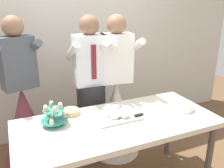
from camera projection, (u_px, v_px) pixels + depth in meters
rear_wall at (73, 28)px, 3.12m from camera, size 5.20×0.10×2.90m
dessert_table at (118, 128)px, 2.15m from camera, size 1.80×0.80×0.78m
cupcake_stand at (54, 116)px, 2.04m from camera, size 0.23×0.23×0.21m
main_cake_tray at (116, 113)px, 2.18m from camera, size 0.44×0.31×0.13m
plate_stack at (183, 107)px, 2.33m from camera, size 0.19×0.20×0.07m
round_cake at (71, 113)px, 2.22m from camera, size 0.24×0.24×0.06m
person_groom at (91, 99)px, 2.69m from camera, size 0.48×0.51×1.66m
person_bride at (116, 109)px, 2.82m from camera, size 0.56×0.56×1.66m
person_guest at (24, 117)px, 2.63m from camera, size 0.60×0.60×1.66m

